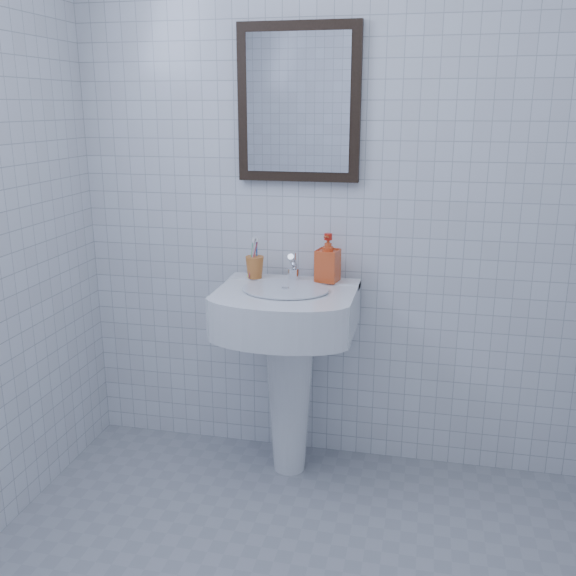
# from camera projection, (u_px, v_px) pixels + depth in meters

# --- Properties ---
(wall_back) EXTENTS (2.20, 0.02, 2.50)m
(wall_back) POSITION_uv_depth(u_px,v_px,m) (331.00, 179.00, 2.64)
(wall_back) COLOR silver
(wall_back) RESTS_ON ground
(washbasin) EXTENTS (0.55, 0.40, 0.85)m
(washbasin) POSITION_uv_depth(u_px,v_px,m) (288.00, 349.00, 2.66)
(washbasin) COLOR white
(washbasin) RESTS_ON ground
(faucet) EXTENTS (0.05, 0.11, 0.12)m
(faucet) POSITION_uv_depth(u_px,v_px,m) (293.00, 269.00, 2.66)
(faucet) COLOR silver
(faucet) RESTS_ON washbasin
(toothbrush_cup) EXTENTS (0.09, 0.09, 0.09)m
(toothbrush_cup) POSITION_uv_depth(u_px,v_px,m) (255.00, 267.00, 2.70)
(toothbrush_cup) COLOR #C76D2D
(toothbrush_cup) RESTS_ON washbasin
(soap_dispenser) EXTENTS (0.10, 0.11, 0.20)m
(soap_dispenser) POSITION_uv_depth(u_px,v_px,m) (328.00, 258.00, 2.63)
(soap_dispenser) COLOR red
(soap_dispenser) RESTS_ON washbasin
(wall_mirror) EXTENTS (0.50, 0.04, 0.62)m
(wall_mirror) POSITION_uv_depth(u_px,v_px,m) (299.00, 103.00, 2.57)
(wall_mirror) COLOR black
(wall_mirror) RESTS_ON wall_back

